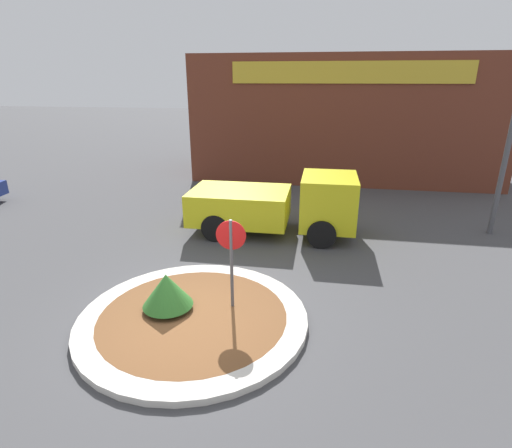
% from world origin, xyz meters
% --- Properties ---
extents(ground_plane, '(120.00, 120.00, 0.00)m').
position_xyz_m(ground_plane, '(0.00, 0.00, 0.00)').
color(ground_plane, '#474749').
extents(traffic_island, '(4.78, 4.78, 0.14)m').
position_xyz_m(traffic_island, '(0.00, 0.00, 0.07)').
color(traffic_island, beige).
rests_on(traffic_island, ground_plane).
extents(stop_sign, '(0.63, 0.07, 2.12)m').
position_xyz_m(stop_sign, '(0.73, 0.49, 1.45)').
color(stop_sign, '#4C4C51').
rests_on(stop_sign, ground_plane).
extents(island_shrub, '(1.07, 1.07, 0.83)m').
position_xyz_m(island_shrub, '(-0.60, 0.13, 0.61)').
color(island_shrub, brown).
rests_on(island_shrub, traffic_island).
extents(utility_truck, '(5.26, 2.25, 1.97)m').
position_xyz_m(utility_truck, '(1.14, 5.34, 0.99)').
color(utility_truck, gold).
rests_on(utility_truck, ground_plane).
extents(storefront_building, '(14.42, 6.07, 5.84)m').
position_xyz_m(storefront_building, '(3.37, 14.62, 2.92)').
color(storefront_building, brown).
rests_on(storefront_building, ground_plane).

